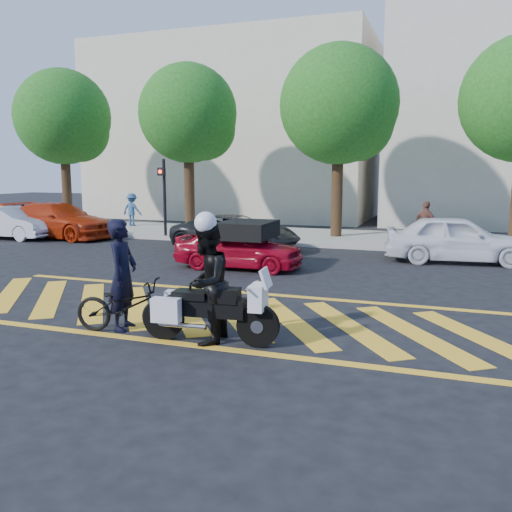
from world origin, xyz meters
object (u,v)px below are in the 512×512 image
(police_motorcycle, at_px, (208,310))
(red_convertible, at_px, (239,247))
(parked_left, at_px, (59,221))
(parked_mid_left, at_px, (236,233))
(bicycle, at_px, (126,306))
(parked_far_left, at_px, (10,223))
(officer_moto, at_px, (206,283))
(officer_bike, at_px, (123,275))
(parked_mid_right, at_px, (457,239))

(police_motorcycle, distance_m, red_convertible, 6.68)
(police_motorcycle, distance_m, parked_left, 15.45)
(parked_left, height_order, parked_mid_left, parked_left)
(police_motorcycle, bearing_deg, bicycle, 175.16)
(parked_far_left, xyz_separation_m, parked_mid_left, (9.87, 0.00, -0.02))
(officer_moto, distance_m, parked_left, 15.44)
(officer_bike, distance_m, parked_mid_right, 10.88)
(police_motorcycle, height_order, red_convertible, red_convertible)
(police_motorcycle, bearing_deg, officer_bike, 168.61)
(officer_moto, bearing_deg, parked_mid_left, -165.84)
(officer_bike, xyz_separation_m, parked_mid_left, (-1.61, 9.28, -0.35))
(bicycle, distance_m, parked_far_left, 15.02)
(bicycle, distance_m, parked_mid_left, 9.64)
(bicycle, relative_size, parked_mid_left, 0.40)
(officer_bike, height_order, parked_mid_left, officer_bike)
(parked_far_left, relative_size, parked_mid_right, 0.93)
(officer_moto, bearing_deg, bicycle, -94.72)
(bicycle, relative_size, parked_far_left, 0.46)
(officer_moto, xyz_separation_m, parked_mid_right, (3.84, 9.56, -0.26))
(bicycle, height_order, parked_mid_right, parked_mid_right)
(officer_bike, xyz_separation_m, police_motorcycle, (1.70, -0.19, -0.42))
(officer_moto, height_order, parked_mid_right, officer_moto)
(police_motorcycle, xyz_separation_m, officer_moto, (-0.02, 0.00, 0.43))
(parked_left, bearing_deg, parked_mid_right, -86.60)
(police_motorcycle, height_order, parked_mid_left, parked_mid_left)
(parked_left, distance_m, parked_mid_left, 8.22)
(officer_bike, height_order, officer_moto, officer_moto)
(red_convertible, height_order, parked_mid_right, parked_mid_right)
(bicycle, xyz_separation_m, parked_far_left, (-11.65, 9.48, 0.17))
(bicycle, height_order, parked_far_left, parked_far_left)
(police_motorcycle, distance_m, officer_moto, 0.43)
(police_motorcycle, bearing_deg, parked_mid_right, 63.21)
(officer_bike, height_order, police_motorcycle, officer_bike)
(parked_far_left, relative_size, parked_left, 0.79)
(parked_far_left, xyz_separation_m, parked_mid_right, (17.00, 0.09, 0.07))
(police_motorcycle, xyz_separation_m, parked_mid_right, (3.82, 9.56, 0.17))
(officer_moto, relative_size, parked_left, 0.40)
(bicycle, height_order, police_motorcycle, police_motorcycle)
(red_convertible, relative_size, parked_left, 0.73)
(officer_moto, bearing_deg, red_convertible, -167.91)
(parked_far_left, relative_size, parked_mid_left, 0.87)
(officer_moto, height_order, parked_far_left, officer_moto)
(officer_bike, relative_size, officer_moto, 0.99)
(parked_left, height_order, parked_mid_right, parked_left)
(bicycle, bearing_deg, parked_far_left, 42.46)
(officer_moto, relative_size, parked_mid_right, 0.47)
(bicycle, xyz_separation_m, red_convertible, (-0.45, 6.39, 0.14))
(police_motorcycle, bearing_deg, parked_mid_left, 104.24)
(officer_bike, bearing_deg, parked_mid_left, -0.05)
(officer_moto, height_order, parked_left, officer_moto)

